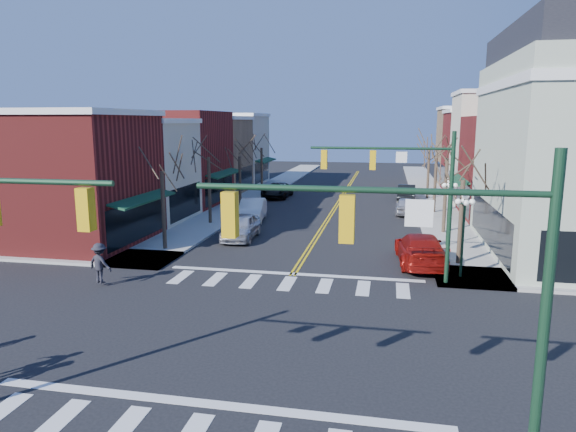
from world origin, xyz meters
The scene contains 31 objects.
ground centered at (0.00, 0.00, 0.00)m, with size 160.00×160.00×0.00m, color black.
sidewalk_left centered at (-8.75, 20.00, 0.07)m, with size 3.50×70.00×0.15m, color #9E9B93.
sidewalk_right centered at (8.75, 20.00, 0.07)m, with size 3.50×70.00×0.15m, color #9E9B93.
bldg_left_brick_a centered at (-15.50, 11.75, 4.00)m, with size 10.00×8.50×8.00m, color maroon.
bldg_left_stucco_a centered at (-15.50, 19.50, 3.75)m, with size 10.00×7.00×7.50m, color beige.
bldg_left_brick_b centered at (-15.50, 27.50, 4.25)m, with size 10.00×9.00×8.50m, color maroon.
bldg_left_tan centered at (-15.50, 35.75, 3.90)m, with size 10.00×7.50×7.80m, color #A17F59.
bldg_left_stucco_b centered at (-15.50, 43.50, 4.10)m, with size 10.00×8.00×8.20m, color beige.
bldg_right_brick_a centered at (15.50, 25.75, 4.00)m, with size 10.00×8.50×8.00m, color maroon.
bldg_right_stucco centered at (15.50, 33.50, 5.00)m, with size 10.00×7.00×10.00m, color beige.
bldg_right_brick_b centered at (15.50, 41.00, 4.25)m, with size 10.00×8.00×8.50m, color maroon.
bldg_right_tan centered at (15.50, 49.00, 4.50)m, with size 10.00×8.00×9.00m, color #A17F59.
traffic_mast_near_right centered at (5.55, -7.40, 4.71)m, with size 6.60×0.28×7.20m.
traffic_mast_far_right centered at (5.55, 7.40, 4.71)m, with size 6.60×0.28×7.20m.
lamppost_corner centered at (8.20, 8.50, 2.96)m, with size 0.36×0.36×4.33m.
lamppost_midblock centered at (8.20, 15.00, 2.96)m, with size 0.36×0.36×4.33m.
tree_left_a centered at (-8.40, 11.00, 2.38)m, with size 0.24×0.24×4.76m, color #382B21.
tree_left_b centered at (-8.40, 19.00, 2.52)m, with size 0.24×0.24×5.04m, color #382B21.
tree_left_c centered at (-8.40, 27.00, 2.27)m, with size 0.24×0.24×4.55m, color #382B21.
tree_left_d centered at (-8.40, 35.00, 2.45)m, with size 0.24×0.24×4.90m, color #382B21.
tree_right_a centered at (8.40, 11.00, 2.31)m, with size 0.24×0.24×4.62m, color #382B21.
tree_right_b centered at (8.40, 19.00, 2.59)m, with size 0.24×0.24×5.18m, color #382B21.
tree_right_c centered at (8.40, 27.00, 2.42)m, with size 0.24×0.24×4.83m, color #382B21.
tree_right_d centered at (8.40, 35.00, 2.48)m, with size 0.24×0.24×4.97m, color #382B21.
car_left_near centered at (-4.80, 14.86, 0.82)m, with size 1.94×4.82×1.64m, color silver.
car_left_mid centered at (-5.70, 21.09, 0.84)m, with size 1.78×5.10×1.68m, color silver.
car_left_far centered at (-6.40, 33.40, 0.73)m, with size 2.44×5.29×1.47m, color black.
car_right_near centered at (6.40, 10.85, 0.85)m, with size 2.39×5.88×1.71m, color maroon.
car_right_mid centered at (6.09, 26.19, 0.72)m, with size 1.71×4.24×1.45m, color silver.
car_right_far centered at (6.40, 34.32, 0.77)m, with size 1.63×4.67×1.54m, color black.
pedestrian_dark_b centered at (-8.54, 4.20, 1.10)m, with size 1.23×0.71×1.91m, color black.
Camera 1 is at (4.55, -16.82, 7.65)m, focal length 32.00 mm.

